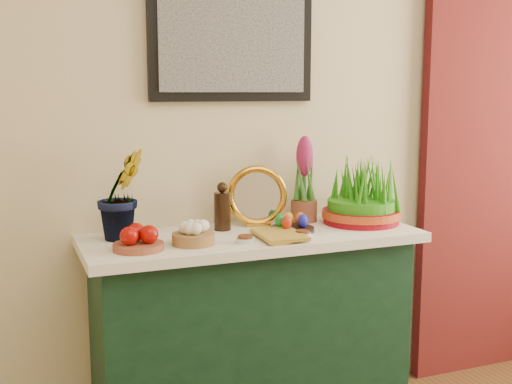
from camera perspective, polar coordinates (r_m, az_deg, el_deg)
sideboard at (r=2.82m, az=-0.38°, el=-12.93°), size 1.30×0.45×0.85m
tablecloth at (r=2.68m, az=-0.39°, el=-4.07°), size 1.40×0.55×0.04m
hyacinth_green at (r=2.58m, az=-11.89°, el=1.11°), size 0.30×0.28×0.48m
apple_bowl at (r=2.42m, az=-10.43°, el=-4.17°), size 0.21×0.21×0.10m
garlic_basket at (r=2.48m, az=-5.59°, el=-3.79°), size 0.22×0.22×0.09m
vinegar_cruet at (r=2.72m, az=-3.01°, el=-1.52°), size 0.07×0.07×0.21m
mirror at (r=2.80m, az=0.09°, el=-0.41°), size 0.27×0.13×0.27m
book at (r=2.55m, az=0.26°, el=-3.95°), size 0.17×0.24×0.03m
spice_dish_left at (r=2.50m, az=-0.95°, el=-4.23°), size 0.07×0.07×0.03m
spice_dish_right at (r=2.60m, az=4.18°, el=-3.75°), size 0.07×0.07×0.03m
egg_plate at (r=2.70m, az=3.21°, el=-2.94°), size 0.19×0.19×0.08m
hyacinth_pink at (r=2.89m, az=4.31°, el=0.78°), size 0.12×0.12×0.39m
wheatgrass_sabzeh at (r=2.89m, az=9.36°, el=-0.31°), size 0.35×0.35×0.29m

